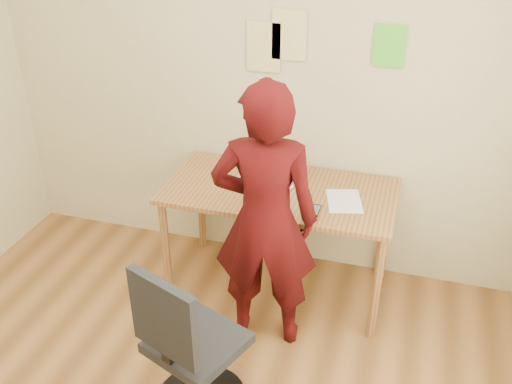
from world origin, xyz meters
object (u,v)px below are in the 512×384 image
(person, at_px, (265,220))
(desk, at_px, (280,201))
(laptop, at_px, (266,175))
(phone, at_px, (314,210))
(office_chair, at_px, (189,354))

(person, bearing_deg, desk, -95.17)
(desk, height_order, laptop, laptop)
(laptop, relative_size, phone, 3.59)
(desk, xyz_separation_m, laptop, (-0.10, 0.05, 0.14))
(phone, bearing_deg, person, -130.60)
(office_chair, bearing_deg, phone, 87.29)
(office_chair, bearing_deg, laptop, 108.71)
(laptop, distance_m, office_chair, 1.22)
(desk, relative_size, laptop, 3.07)
(laptop, distance_m, person, 0.51)
(desk, relative_size, phone, 10.99)
(laptop, relative_size, office_chair, 0.50)
(phone, bearing_deg, office_chair, -113.60)
(desk, distance_m, office_chair, 1.14)
(office_chair, bearing_deg, person, 95.42)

